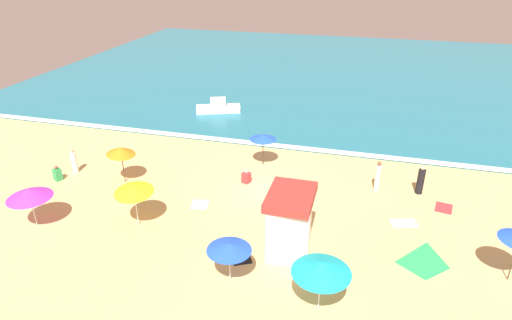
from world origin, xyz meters
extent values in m
plane|color=#D8B775|center=(0.00, 0.00, 0.00)|extent=(60.00, 60.00, 0.00)
cube|color=teal|center=(0.00, 28.00, 0.05)|extent=(60.00, 44.00, 0.10)
cube|color=white|center=(0.00, 6.30, 0.10)|extent=(57.00, 0.70, 0.01)
cube|color=white|center=(2.22, -4.86, 1.30)|extent=(2.07, 2.65, 2.60)
cube|color=#A5332D|center=(2.22, -4.86, 2.79)|extent=(2.01, 2.70, 0.40)
cylinder|color=#4C3823|center=(-8.51, -1.03, 1.11)|extent=(0.05, 0.05, 2.21)
cone|color=orange|center=(-8.51, -1.03, 2.04)|extent=(1.77, 1.73, 0.62)
cylinder|color=silver|center=(0.26, -7.64, 0.94)|extent=(0.05, 0.05, 1.88)
cone|color=blue|center=(0.26, -7.64, 1.76)|extent=(2.51, 2.50, 0.37)
cylinder|color=silver|center=(-5.54, -4.87, 1.09)|extent=(0.05, 0.05, 2.17)
cone|color=yellow|center=(-5.54, -4.87, 2.05)|extent=(2.35, 2.36, 0.53)
cylinder|color=#4C3823|center=(-1.10, 3.32, 1.02)|extent=(0.05, 0.05, 2.03)
cone|color=blue|center=(-1.10, 3.32, 1.93)|extent=(2.00, 2.00, 0.34)
cylinder|color=silver|center=(4.06, -8.22, 1.09)|extent=(0.05, 0.05, 2.19)
cone|color=#19B7C6|center=(4.06, -8.22, 1.99)|extent=(2.72, 2.72, 0.51)
cylinder|color=silver|center=(-10.48, -6.26, 1.03)|extent=(0.05, 0.05, 2.05)
cone|color=#B733C6|center=(-10.48, -6.26, 1.85)|extent=(3.07, 3.07, 0.52)
pyramid|color=green|center=(8.15, -4.50, 0.63)|extent=(1.79, 1.55, 1.26)
cube|color=red|center=(-1.47, 0.78, 0.32)|extent=(0.55, 0.55, 0.63)
sphere|color=beige|center=(-1.47, 0.78, 0.73)|extent=(0.21, 0.21, 0.21)
cylinder|color=black|center=(8.39, 2.13, 0.74)|extent=(0.55, 0.55, 1.49)
sphere|color=beige|center=(8.39, 2.13, 1.59)|extent=(0.23, 0.23, 0.23)
cube|color=green|center=(-12.51, -1.90, 0.37)|extent=(0.53, 0.53, 0.75)
sphere|color=brown|center=(-12.51, -1.90, 0.85)|extent=(0.23, 0.23, 0.23)
cylinder|color=white|center=(-12.11, -0.73, 0.68)|extent=(0.49, 0.49, 1.36)
sphere|color=#DBA884|center=(-12.11, -0.73, 1.47)|extent=(0.24, 0.24, 0.24)
cylinder|color=white|center=(6.04, 1.87, 0.79)|extent=(0.41, 0.41, 1.58)
sphere|color=brown|center=(6.04, 1.87, 1.70)|extent=(0.25, 0.25, 0.25)
cube|color=white|center=(7.49, -1.30, 0.01)|extent=(1.50, 1.16, 0.01)
cube|color=black|center=(0.24, -6.02, 0.01)|extent=(1.26, 1.38, 0.01)
cube|color=white|center=(-3.23, -2.31, 0.01)|extent=(1.04, 1.15, 0.01)
cube|color=red|center=(9.62, 0.78, 0.01)|extent=(1.04, 1.25, 0.01)
cube|color=white|center=(-7.14, 11.81, 0.38)|extent=(3.81, 2.33, 0.56)
cube|color=silver|center=(-7.14, 11.81, 1.01)|extent=(1.43, 1.06, 0.69)
camera|label=1|loc=(5.03, -21.20, 12.64)|focal=30.68mm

